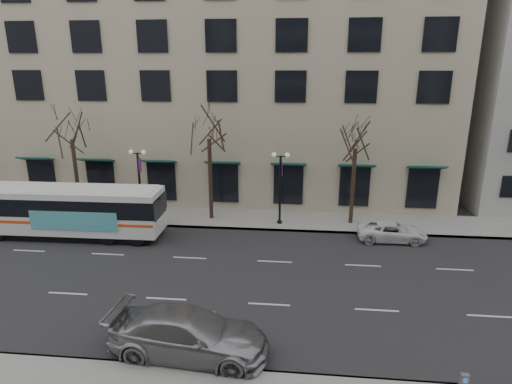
# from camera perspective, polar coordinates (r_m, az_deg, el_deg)

# --- Properties ---
(ground) EXTENTS (160.00, 160.00, 0.00)m
(ground) POSITION_cam_1_polar(r_m,az_deg,el_deg) (23.71, -10.22, -11.02)
(ground) COLOR black
(ground) RESTS_ON ground
(sidewalk_far) EXTENTS (80.00, 4.00, 0.15)m
(sidewalk_far) POSITION_cam_1_polar(r_m,az_deg,el_deg) (31.09, 3.22, -3.75)
(sidewalk_far) COLOR gray
(sidewalk_far) RESTS_ON ground
(building_hotel) EXTENTS (40.00, 20.00, 24.00)m
(building_hotel) POSITION_cam_1_polar(r_m,az_deg,el_deg) (41.94, -5.79, 18.07)
(building_hotel) COLOR tan
(building_hotel) RESTS_ON ground
(tree_far_left) EXTENTS (3.60, 3.60, 8.34)m
(tree_far_left) POSITION_cam_1_polar(r_m,az_deg,el_deg) (33.40, -23.53, 8.06)
(tree_far_left) COLOR black
(tree_far_left) RESTS_ON ground
(tree_far_mid) EXTENTS (3.60, 3.60, 8.55)m
(tree_far_mid) POSITION_cam_1_polar(r_m,az_deg,el_deg) (29.84, -6.33, 8.86)
(tree_far_mid) COLOR black
(tree_far_mid) RESTS_ON ground
(tree_far_right) EXTENTS (3.60, 3.60, 8.06)m
(tree_far_right) POSITION_cam_1_polar(r_m,az_deg,el_deg) (29.52, 13.23, 7.49)
(tree_far_right) COLOR black
(tree_far_right) RESTS_ON ground
(lamp_post_left) EXTENTS (1.22, 0.45, 5.21)m
(lamp_post_left) POSITION_cam_1_polar(r_m,az_deg,el_deg) (31.47, -15.26, 1.40)
(lamp_post_left) COLOR black
(lamp_post_left) RESTS_ON ground
(lamp_post_right) EXTENTS (1.22, 0.45, 5.21)m
(lamp_post_right) POSITION_cam_1_polar(r_m,az_deg,el_deg) (29.45, 3.26, 0.94)
(lamp_post_right) COLOR black
(lamp_post_right) RESTS_ON ground
(city_bus) EXTENTS (12.36, 2.85, 3.34)m
(city_bus) POSITION_cam_1_polar(r_m,az_deg,el_deg) (30.33, -23.63, -2.21)
(city_bus) COLOR white
(city_bus) RESTS_ON ground
(silver_car) EXTENTS (6.42, 3.05, 1.81)m
(silver_car) POSITION_cam_1_polar(r_m,az_deg,el_deg) (17.60, -8.89, -18.19)
(silver_car) COLOR #95969C
(silver_car) RESTS_ON ground
(white_pickup) EXTENTS (4.39, 2.05, 1.22)m
(white_pickup) POSITION_cam_1_polar(r_m,az_deg,el_deg) (28.93, 17.65, -5.02)
(white_pickup) COLOR white
(white_pickup) RESTS_ON ground
(pay_station) EXTENTS (0.27, 0.19, 1.23)m
(pay_station) POSITION_cam_1_polar(r_m,az_deg,el_deg) (16.52, 25.97, -21.94)
(pay_station) COLOR slate
(pay_station) RESTS_ON sidewalk_near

